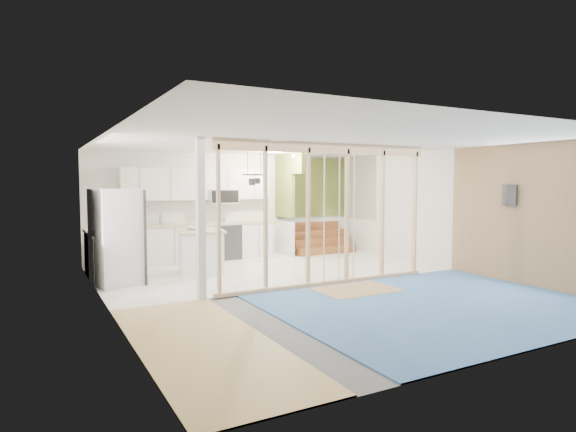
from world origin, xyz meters
TOP-DOWN VIEW (x-y plane):
  - room at (0.00, 0.00)m, footprint 7.01×8.01m
  - floor_overlays at (0.07, 0.06)m, footprint 7.00×8.00m
  - stud_frame at (-0.22, -0.00)m, footprint 4.66×0.14m
  - base_cabinets at (-1.61, 3.36)m, footprint 4.45×2.24m
  - upper_cabinets at (-0.84, 3.82)m, footprint 3.60×0.41m
  - green_partition at (2.04, 3.66)m, footprint 2.25×1.51m
  - pot_rack at (-0.31, 1.89)m, footprint 0.52×0.52m
  - sheathing_panel at (3.48, -2.00)m, footprint 0.02×4.00m
  - electrical_panel at (3.43, -1.40)m, footprint 0.04×0.30m
  - ceiling_light at (1.40, 3.00)m, footprint 0.32×0.32m
  - fridge at (-3.09, 1.80)m, footprint 0.92×0.90m
  - island at (-1.39, 2.19)m, footprint 1.10×1.10m
  - bowl at (-1.53, 2.26)m, footprint 0.33×0.33m
  - soap_bottle_a at (-1.80, 3.75)m, footprint 0.17×0.17m
  - soap_bottle_b at (-0.26, 3.67)m, footprint 0.12×0.12m

SIDE VIEW (x-z plane):
  - floor_overlays at x=0.07m, z-range 0.00..0.02m
  - island at x=-1.39m, z-range 0.00..0.91m
  - base_cabinets at x=-1.61m, z-range 0.00..0.93m
  - fridge at x=-3.09m, z-range 0.00..1.77m
  - green_partition at x=2.04m, z-range -0.36..2.24m
  - bowl at x=-1.53m, z-range 0.92..0.98m
  - soap_bottle_b at x=-0.26m, z-range 0.93..1.13m
  - soap_bottle_a at x=-1.80m, z-range 0.93..1.26m
  - sheathing_panel at x=3.48m, z-range 0.00..2.60m
  - room at x=0.00m, z-range 0.00..2.61m
  - stud_frame at x=-0.22m, z-range 0.28..2.88m
  - electrical_panel at x=3.43m, z-range 1.45..1.85m
  - upper_cabinets at x=-0.84m, z-range 1.39..2.25m
  - pot_rack at x=-0.31m, z-range 1.64..2.36m
  - ceiling_light at x=1.40m, z-range 2.50..2.58m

